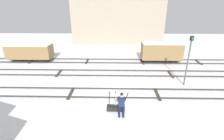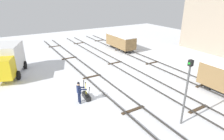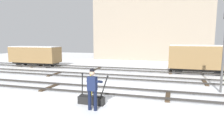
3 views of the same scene
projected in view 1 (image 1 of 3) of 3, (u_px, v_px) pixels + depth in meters
The scene contains 10 objects.
ground_plane at pixel (114, 94), 13.52m from camera, with size 60.00×60.00×0.00m, color white.
track_main_line at pixel (114, 93), 13.49m from camera, with size 44.00×1.94×0.18m.
track_siding_near at pixel (114, 73), 17.41m from camera, with size 44.00×1.94×0.18m.
track_siding_far at pixel (115, 61), 21.07m from camera, with size 44.00×1.94×0.18m.
switch_lever_frame at pixel (116, 107), 11.38m from camera, with size 1.47×0.40×1.45m.
rail_worker at pixel (122, 103), 10.43m from camera, with size 0.55×0.70×1.80m.
signal_post at pixel (189, 57), 14.11m from camera, with size 0.24×0.32×4.42m.
apartment_building at pixel (118, 10), 30.84m from camera, with size 16.60×6.63×11.71m.
freight_car_back_track at pixel (30, 52), 20.87m from camera, with size 5.42×1.96×2.18m.
freight_car_mid_siding at pixel (161, 51), 20.47m from camera, with size 4.87×1.96×2.47m.
Camera 1 is at (0.12, -11.84, 6.83)m, focal length 26.62 mm.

